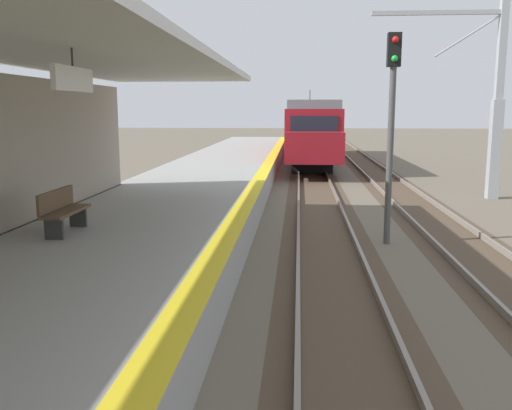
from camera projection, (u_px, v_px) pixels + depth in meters
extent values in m
cube|color=#999993|center=(135.00, 241.00, 12.63)|extent=(5.00, 80.00, 0.90)
cube|color=yellow|center=(234.00, 223.00, 12.39)|extent=(0.50, 80.00, 0.01)
cube|color=white|center=(73.00, 79.00, 8.33)|extent=(0.08, 1.40, 0.36)
cylinder|color=#333333|center=(72.00, 57.00, 8.27)|extent=(0.03, 0.03, 0.27)
cube|color=#4C3D2D|center=(323.00, 227.00, 16.31)|extent=(2.34, 120.00, 0.01)
cube|color=slate|center=(298.00, 224.00, 16.35)|extent=(0.08, 120.00, 0.15)
cube|color=slate|center=(348.00, 225.00, 16.24)|extent=(0.08, 120.00, 0.15)
cube|color=#4C3D2D|center=(442.00, 229.00, 16.06)|extent=(2.34, 120.00, 0.01)
cube|color=slate|center=(417.00, 226.00, 16.10)|extent=(0.08, 120.00, 0.15)
cube|color=slate|center=(468.00, 226.00, 15.99)|extent=(0.08, 120.00, 0.15)
cube|color=maroon|center=(310.00, 130.00, 36.20)|extent=(2.90, 18.00, 2.70)
cube|color=slate|center=(311.00, 106.00, 35.93)|extent=(2.67, 18.00, 0.44)
cube|color=black|center=(314.00, 129.00, 27.26)|extent=(2.32, 0.06, 1.21)
cube|color=maroon|center=(314.00, 148.00, 26.64)|extent=(2.78, 1.60, 1.49)
cube|color=black|center=(333.00, 124.00, 36.02)|extent=(0.04, 15.84, 0.86)
cylinder|color=#333333|center=(310.00, 96.00, 39.36)|extent=(0.06, 0.06, 0.90)
cube|color=black|center=(312.00, 165.00, 30.73)|extent=(2.17, 2.20, 0.72)
cube|color=black|center=(308.00, 150.00, 42.23)|extent=(2.17, 2.20, 0.72)
cylinder|color=#4C4C4C|center=(390.00, 157.00, 13.94)|extent=(0.16, 0.16, 4.40)
cube|color=black|center=(394.00, 50.00, 13.51)|extent=(0.32, 0.24, 0.80)
sphere|color=red|center=(395.00, 40.00, 13.33)|extent=(0.16, 0.16, 0.16)
sphere|color=green|center=(395.00, 59.00, 13.41)|extent=(0.16, 0.16, 0.16)
cube|color=#9EA3A8|center=(495.00, 150.00, 21.28)|extent=(0.40, 0.40, 3.75)
cube|color=#9EA3A8|center=(502.00, 48.00, 20.65)|extent=(0.28, 0.28, 3.75)
cube|color=#9EA3A8|center=(437.00, 13.00, 20.61)|extent=(4.80, 0.16, 0.16)
cylinder|color=#9EA3A8|center=(469.00, 35.00, 20.66)|extent=(2.47, 0.07, 1.60)
cube|color=brown|center=(66.00, 211.00, 11.33)|extent=(0.44, 1.60, 0.06)
cube|color=brown|center=(56.00, 200.00, 11.30)|extent=(0.06, 1.60, 0.40)
cube|color=#333333|center=(54.00, 228.00, 10.78)|extent=(0.36, 0.08, 0.44)
cube|color=#333333|center=(78.00, 217.00, 11.96)|extent=(0.36, 0.08, 0.44)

